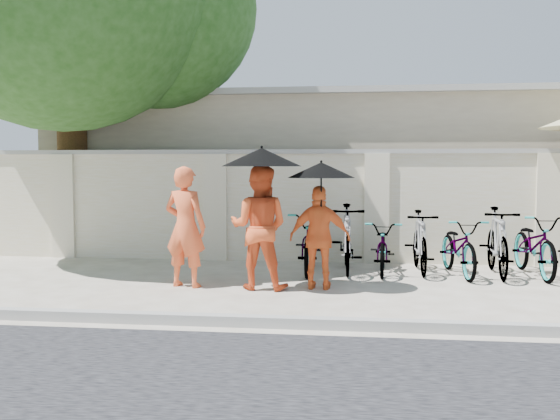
# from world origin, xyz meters

# --- Properties ---
(ground) EXTENTS (80.00, 80.00, 0.00)m
(ground) POSITION_xyz_m (0.00, 0.00, 0.00)
(ground) COLOR beige
(kerb) EXTENTS (40.00, 0.16, 0.12)m
(kerb) POSITION_xyz_m (0.00, -1.70, 0.06)
(kerb) COLOR gray
(kerb) RESTS_ON ground
(compound_wall) EXTENTS (20.00, 0.30, 2.00)m
(compound_wall) POSITION_xyz_m (1.00, 3.20, 1.00)
(compound_wall) COLOR silver
(compound_wall) RESTS_ON ground
(building_behind) EXTENTS (14.00, 6.00, 3.20)m
(building_behind) POSITION_xyz_m (2.00, 7.00, 1.60)
(building_behind) COLOR #B6AA8F
(building_behind) RESTS_ON ground
(monk_left) EXTENTS (0.73, 0.56, 1.77)m
(monk_left) POSITION_xyz_m (-0.85, 0.45, 0.88)
(monk_left) COLOR #FA6233
(monk_left) RESTS_ON ground
(monk_center) EXTENTS (0.93, 0.76, 1.79)m
(monk_center) POSITION_xyz_m (0.25, 0.43, 0.89)
(monk_center) COLOR #E75425
(monk_center) RESTS_ON ground
(parasol_center) EXTENTS (1.14, 1.14, 1.02)m
(parasol_center) POSITION_xyz_m (0.30, 0.35, 1.90)
(parasol_center) COLOR black
(parasol_center) RESTS_ON ground
(monk_right) EXTENTS (0.89, 0.40, 1.49)m
(monk_right) POSITION_xyz_m (1.12, 0.51, 0.75)
(monk_right) COLOR orange
(monk_right) RESTS_ON ground
(parasol_right) EXTENTS (0.95, 0.95, 0.98)m
(parasol_right) POSITION_xyz_m (1.14, 0.43, 1.72)
(parasol_right) COLOR black
(parasol_right) RESTS_ON ground
(bike_0) EXTENTS (0.72, 1.95, 1.02)m
(bike_0) POSITION_xyz_m (0.88, 1.93, 0.51)
(bike_0) COLOR gray
(bike_0) RESTS_ON ground
(bike_1) EXTENTS (0.60, 1.91, 1.14)m
(bike_1) POSITION_xyz_m (1.48, 1.99, 0.57)
(bike_1) COLOR gray
(bike_1) RESTS_ON ground
(bike_2) EXTENTS (0.66, 1.70, 0.88)m
(bike_2) POSITION_xyz_m (2.09, 1.96, 0.44)
(bike_2) COLOR gray
(bike_2) RESTS_ON ground
(bike_3) EXTENTS (0.51, 1.73, 1.03)m
(bike_3) POSITION_xyz_m (2.69, 2.09, 0.52)
(bike_3) COLOR gray
(bike_3) RESTS_ON ground
(bike_4) EXTENTS (0.85, 1.84, 0.93)m
(bike_4) POSITION_xyz_m (3.29, 1.90, 0.47)
(bike_4) COLOR gray
(bike_4) RESTS_ON ground
(bike_5) EXTENTS (0.61, 1.87, 1.11)m
(bike_5) POSITION_xyz_m (3.89, 1.92, 0.55)
(bike_5) COLOR gray
(bike_5) RESTS_ON ground
(bike_6) EXTENTS (0.78, 1.96, 1.01)m
(bike_6) POSITION_xyz_m (4.50, 1.99, 0.51)
(bike_6) COLOR gray
(bike_6) RESTS_ON ground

